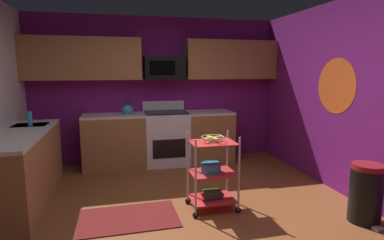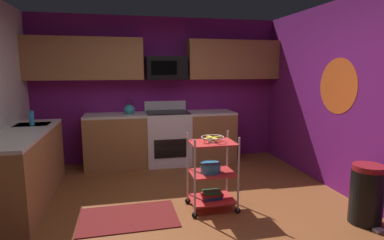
% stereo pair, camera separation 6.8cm
% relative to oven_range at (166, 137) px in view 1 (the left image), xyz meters
% --- Properties ---
extents(floor, '(4.40, 4.80, 0.04)m').
position_rel_oven_range_xyz_m(floor, '(-0.11, -2.10, -0.50)').
color(floor, brown).
rests_on(floor, ground).
extents(wall_back, '(4.52, 0.06, 2.60)m').
position_rel_oven_range_xyz_m(wall_back, '(-0.11, 0.33, 0.82)').
color(wall_back, '#751970').
rests_on(wall_back, ground).
extents(wall_right, '(0.06, 4.80, 2.60)m').
position_rel_oven_range_xyz_m(wall_right, '(2.12, -2.10, 0.82)').
color(wall_right, '#751970').
rests_on(wall_right, ground).
extents(wall_flower_decal, '(0.00, 0.76, 0.76)m').
position_rel_oven_range_xyz_m(wall_flower_decal, '(2.09, -1.70, 0.97)').
color(wall_flower_decal, '#E5591E').
extents(counter_run, '(3.51, 2.58, 0.92)m').
position_rel_oven_range_xyz_m(counter_run, '(-0.94, -0.56, -0.01)').
color(counter_run, '#9E6B3D').
rests_on(counter_run, ground).
extents(oven_range, '(0.76, 0.65, 1.10)m').
position_rel_oven_range_xyz_m(oven_range, '(0.00, 0.00, 0.00)').
color(oven_range, white).
rests_on(oven_range, ground).
extents(upper_cabinets, '(4.40, 0.33, 0.70)m').
position_rel_oven_range_xyz_m(upper_cabinets, '(-0.13, 0.13, 1.37)').
color(upper_cabinets, '#9E6B3D').
extents(microwave, '(0.70, 0.39, 0.40)m').
position_rel_oven_range_xyz_m(microwave, '(-0.00, 0.10, 1.22)').
color(microwave, black).
extents(rolling_cart, '(0.59, 0.42, 0.91)m').
position_rel_oven_range_xyz_m(rolling_cart, '(0.25, -1.97, -0.03)').
color(rolling_cart, silver).
rests_on(rolling_cart, ground).
extents(fruit_bowl, '(0.27, 0.27, 0.07)m').
position_rel_oven_range_xyz_m(fruit_bowl, '(0.25, -1.97, 0.40)').
color(fruit_bowl, silver).
rests_on(fruit_bowl, rolling_cart).
extents(mixing_bowl_large, '(0.25, 0.25, 0.11)m').
position_rel_oven_range_xyz_m(mixing_bowl_large, '(0.23, -1.97, 0.04)').
color(mixing_bowl_large, '#338CBF').
rests_on(mixing_bowl_large, rolling_cart).
extents(book_stack, '(0.26, 0.19, 0.10)m').
position_rel_oven_range_xyz_m(book_stack, '(0.25, -1.97, -0.30)').
color(book_stack, '#1E4C8C').
rests_on(book_stack, rolling_cart).
extents(kettle, '(0.21, 0.18, 0.26)m').
position_rel_oven_range_xyz_m(kettle, '(-0.66, -0.00, 0.52)').
color(kettle, teal).
rests_on(kettle, counter_run).
extents(dish_soap_bottle, '(0.06, 0.06, 0.20)m').
position_rel_oven_range_xyz_m(dish_soap_bottle, '(-1.98, -0.86, 0.54)').
color(dish_soap_bottle, '#2D8CBF').
rests_on(dish_soap_bottle, counter_run).
extents(trash_can, '(0.34, 0.42, 0.66)m').
position_rel_oven_range_xyz_m(trash_can, '(1.79, -2.69, -0.15)').
color(trash_can, black).
rests_on(trash_can, ground).
extents(floor_rug, '(1.11, 0.72, 0.01)m').
position_rel_oven_range_xyz_m(floor_rug, '(-0.75, -2.01, -0.47)').
color(floor_rug, maroon).
rests_on(floor_rug, ground).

